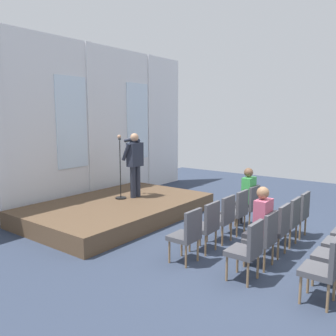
{
  "coord_description": "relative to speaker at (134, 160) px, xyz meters",
  "views": [
    {
      "loc": [
        -5.92,
        -1.72,
        2.47
      ],
      "look_at": [
        0.19,
        2.92,
        1.33
      ],
      "focal_mm": 37.35,
      "sensor_mm": 36.0,
      "label": 1
    }
  ],
  "objects": [
    {
      "name": "ground_plane",
      "position": [
        -0.63,
        -4.33,
        -1.35
      ],
      "size": [
        15.75,
        15.75,
        0.0
      ],
      "primitive_type": "plane",
      "color": "#2D384C"
    },
    {
      "name": "rear_partition",
      "position": [
        -0.6,
        1.72,
        0.89
      ],
      "size": [
        9.77,
        0.14,
        4.48
      ],
      "color": "silver",
      "rests_on": "ground"
    },
    {
      "name": "stage_platform",
      "position": [
        -0.63,
        0.0,
        -1.16
      ],
      "size": [
        4.45,
        2.85,
        0.39
      ],
      "primitive_type": "cube",
      "color": "brown",
      "rests_on": "ground"
    },
    {
      "name": "speaker",
      "position": [
        0.0,
        0.0,
        0.0
      ],
      "size": [
        0.5,
        0.69,
        1.65
      ],
      "color": "#232838",
      "rests_on": "stage_platform"
    },
    {
      "name": "mic_stand",
      "position": [
        -0.35,
        0.17,
        -0.63
      ],
      "size": [
        0.28,
        0.28,
        1.55
      ],
      "color": "black",
      "rests_on": "stage_platform"
    },
    {
      "name": "chair_r0_c0",
      "position": [
        -1.86,
        -2.91,
        -0.81
      ],
      "size": [
        0.46,
        0.44,
        0.94
      ],
      "color": "olive",
      "rests_on": "ground"
    },
    {
      "name": "chair_r0_c1",
      "position": [
        -1.25,
        -2.91,
        -0.81
      ],
      "size": [
        0.46,
        0.44,
        0.94
      ],
      "color": "olive",
      "rests_on": "ground"
    },
    {
      "name": "chair_r0_c2",
      "position": [
        -0.63,
        -2.91,
        -0.81
      ],
      "size": [
        0.46,
        0.44,
        0.94
      ],
      "color": "olive",
      "rests_on": "ground"
    },
    {
      "name": "chair_r0_c3",
      "position": [
        -0.01,
        -2.91,
        -0.81
      ],
      "size": [
        0.46,
        0.44,
        0.94
      ],
      "color": "olive",
      "rests_on": "ground"
    },
    {
      "name": "chair_r0_c4",
      "position": [
        0.61,
        -2.91,
        -0.81
      ],
      "size": [
        0.46,
        0.44,
        0.94
      ],
      "color": "olive",
      "rests_on": "ground"
    },
    {
      "name": "audience_r0_c4",
      "position": [
        0.61,
        -2.83,
        -0.61
      ],
      "size": [
        0.36,
        0.39,
        1.34
      ],
      "color": "#2D2D33",
      "rests_on": "ground"
    },
    {
      "name": "chair_r1_c0",
      "position": [
        -1.86,
        -3.99,
        -0.81
      ],
      "size": [
        0.46,
        0.44,
        0.94
      ],
      "color": "olive",
      "rests_on": "ground"
    },
    {
      "name": "chair_r1_c1",
      "position": [
        -1.25,
        -3.99,
        -0.81
      ],
      "size": [
        0.46,
        0.44,
        0.94
      ],
      "color": "olive",
      "rests_on": "ground"
    },
    {
      "name": "audience_r1_c1",
      "position": [
        -1.25,
        -3.91,
        -0.6
      ],
      "size": [
        0.36,
        0.39,
        1.35
      ],
      "color": "#2D2D33",
      "rests_on": "ground"
    },
    {
      "name": "chair_r1_c2",
      "position": [
        -0.63,
        -3.99,
        -0.81
      ],
      "size": [
        0.46,
        0.44,
        0.94
      ],
      "color": "olive",
      "rests_on": "ground"
    },
    {
      "name": "chair_r1_c3",
      "position": [
        -0.01,
        -3.99,
        -0.81
      ],
      "size": [
        0.46,
        0.44,
        0.94
      ],
      "color": "olive",
      "rests_on": "ground"
    },
    {
      "name": "chair_r1_c4",
      "position": [
        0.61,
        -3.99,
        -0.81
      ],
      "size": [
        0.46,
        0.44,
        0.94
      ],
      "color": "olive",
      "rests_on": "ground"
    },
    {
      "name": "chair_r2_c0",
      "position": [
        -1.86,
        -5.08,
        -0.81
      ],
      "size": [
        0.46,
        0.44,
        0.94
      ],
      "color": "olive",
      "rests_on": "ground"
    },
    {
      "name": "chair_r2_c1",
      "position": [
        -1.25,
        -5.08,
        -0.81
      ],
      "size": [
        0.46,
        0.44,
        0.94
      ],
      "color": "olive",
      "rests_on": "ground"
    }
  ]
}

